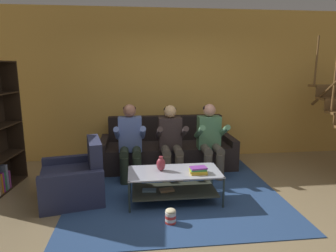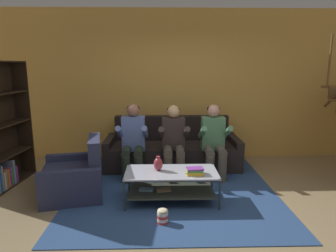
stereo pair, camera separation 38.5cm
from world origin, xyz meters
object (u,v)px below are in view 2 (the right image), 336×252
vase (158,164)px  popcorn_tub (163,216)px  coffee_table (171,181)px  person_seated_left (133,138)px  person_seated_right (214,138)px  person_seated_middle (174,139)px  couch (172,150)px  book_stack (195,171)px  armchair (76,177)px

vase → popcorn_tub: (0.05, -0.65, -0.43)m
popcorn_tub → coffee_table: bearing=79.0°
person_seated_left → popcorn_tub: size_ratio=6.51×
person_seated_right → vase: 1.30m
coffee_table → vase: vase is taller
person_seated_middle → coffee_table: person_seated_middle is taller
couch → vase: couch is taller
person_seated_right → vase: (-0.92, -0.90, -0.13)m
person_seated_left → book_stack: (0.91, -1.07, -0.19)m
popcorn_tub → couch: bearing=84.6°
book_stack → popcorn_tub: 0.75m
couch → person_seated_left: 0.93m
person_seated_right → coffee_table: bearing=-128.2°
couch → person_seated_right: person_seated_right is taller
person_seated_left → person_seated_middle: (0.67, -0.00, -0.01)m
person_seated_right → book_stack: person_seated_right is taller
person_seated_left → person_seated_middle: person_seated_left is taller
couch → coffee_table: size_ratio=1.93×
person_seated_middle → popcorn_tub: person_seated_middle is taller
armchair → couch: bearing=40.7°
person_seated_middle → book_stack: person_seated_middle is taller
armchair → person_seated_right: bearing=18.8°
person_seated_right → book_stack: (-0.43, -1.07, -0.18)m
vase → couch: bearing=80.0°
coffee_table → armchair: size_ratio=1.21×
person_seated_right → popcorn_tub: size_ratio=6.42×
person_seated_left → person_seated_middle: bearing=-0.2°
coffee_table → armchair: armchair is taller
couch → vase: size_ratio=12.02×
person_seated_middle → popcorn_tub: 1.66m
person_seated_middle → person_seated_right: (0.67, 0.00, 0.00)m
couch → popcorn_tub: couch is taller
person_seated_middle → person_seated_right: person_seated_right is taller
person_seated_left → coffee_table: 1.18m
vase → book_stack: vase is taller
person_seated_middle → person_seated_right: 0.67m
person_seated_left → popcorn_tub: person_seated_left is taller
popcorn_tub → person_seated_left: bearing=106.9°
couch → armchair: 1.90m
couch → popcorn_tub: bearing=-95.4°
person_seated_left → vase: 1.01m
coffee_table → person_seated_right: bearing=51.8°
couch → coffee_table: bearing=-93.1°
coffee_table → person_seated_left: bearing=121.7°
vase → coffee_table: bearing=-16.4°
person_seated_left → person_seated_right: person_seated_left is taller
book_stack → popcorn_tub: book_stack is taller
coffee_table → book_stack: book_stack is taller
armchair → book_stack: bearing=-11.8°
vase → armchair: bearing=171.1°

